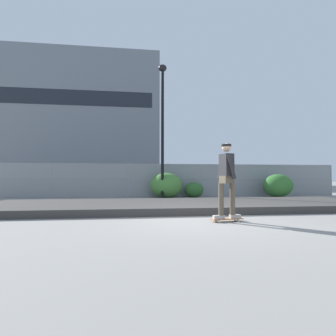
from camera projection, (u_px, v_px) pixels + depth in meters
name	position (u px, v px, depth m)	size (l,w,h in m)	color
ground_plane	(205.00, 221.00, 6.54)	(120.00, 120.00, 0.00)	gray
gravel_berm	(185.00, 205.00, 9.15)	(13.13, 3.70, 0.22)	#3D3A38
skateboard	(227.00, 219.00, 6.42)	(0.82, 0.32, 0.07)	#9E5B33
skater	(227.00, 175.00, 6.46)	(0.73, 0.61, 1.84)	#B2ADA8
chain_fence	(165.00, 180.00, 14.86)	(20.56, 0.06, 1.85)	gray
street_lamp	(162.00, 115.00, 13.85)	(0.44, 0.44, 7.03)	black
parked_car_near	(121.00, 181.00, 17.10)	(4.47, 2.09, 1.66)	navy
library_building	(70.00, 123.00, 48.50)	(31.60, 13.53, 22.41)	slate
shrub_left	(166.00, 185.00, 14.27)	(1.73, 1.42, 1.34)	#477F38
shrub_center	(194.00, 190.00, 14.50)	(1.05, 0.86, 0.81)	#2D5B28
shrub_right	(278.00, 186.00, 14.63)	(1.64, 1.34, 1.27)	#336B2D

